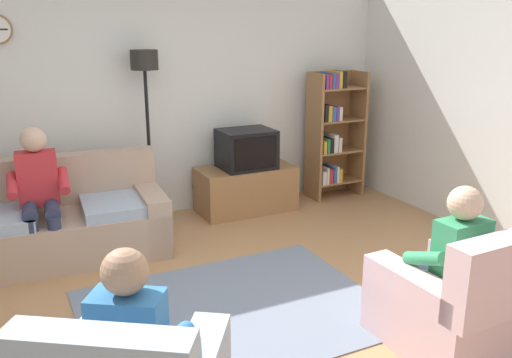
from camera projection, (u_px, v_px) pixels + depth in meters
name	position (u px, v px, depth m)	size (l,w,h in m)	color
ground_plane	(262.00, 319.00, 3.95)	(12.00, 12.00, 0.00)	#B27F51
back_wall_assembly	(153.00, 95.00, 5.87)	(6.20, 0.17, 2.70)	silver
couch	(60.00, 224.00, 4.96)	(1.95, 1.00, 0.90)	tan
tv_stand	(246.00, 189.00, 6.21)	(1.10, 0.56, 0.52)	olive
tv	(246.00, 149.00, 6.06)	(0.60, 0.49, 0.44)	black
bookshelf	(332.00, 132.00, 6.63)	(0.68, 0.36, 1.57)	olive
floor_lamp	(146.00, 90.00, 5.51)	(0.28, 0.28, 1.85)	black
armchair_near_bookshelf	(454.00, 306.00, 3.56)	(0.82, 0.90, 0.90)	beige
area_rug	(233.00, 310.00, 4.07)	(2.20, 1.70, 0.01)	slate
person_on_couch	(39.00, 190.00, 4.69)	(0.53, 0.55, 1.24)	red
person_in_left_armchair	(137.00, 340.00, 2.62)	(0.61, 0.64, 1.12)	#3372B2
person_in_right_armchair	(448.00, 257.00, 3.55)	(0.52, 0.54, 1.12)	#338C59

